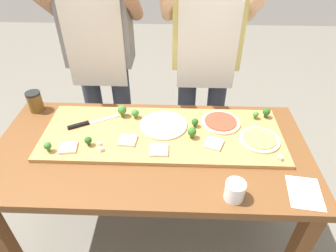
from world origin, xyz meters
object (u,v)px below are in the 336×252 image
pizza_whole_tomato_red (221,122)px  broccoli_floret_back_mid (122,110)px  pizza_slice_center (214,144)px  recipe_note (305,193)px  sauce_jar (35,101)px  prep_table (152,163)px  pizza_whole_cheese_artichoke (163,125)px  cook_right (206,49)px  broccoli_floret_front_right (256,114)px  broccoli_floret_center_right (48,146)px  cheese_crumble_b (101,149)px  broccoli_floret_center_left (195,122)px  flour_cup (235,191)px  broccoli_floret_back_right (88,140)px  chefs_knife (86,123)px  pizza_slice_far_right (68,148)px  pizza_whole_pesto_green (259,139)px  pizza_slice_near_left (159,150)px  pizza_slice_near_right (128,140)px  cheese_crumble_c (280,158)px  broccoli_floret_front_mid (192,132)px  broccoli_floret_back_left (266,112)px  cook_left (99,47)px  broccoli_floret_front_left (135,113)px  cheese_crumble_a (100,144)px

pizza_whole_tomato_red → broccoli_floret_back_mid: bearing=175.2°
pizza_slice_center → recipe_note: pizza_slice_center is taller
sauce_jar → prep_table: bearing=-23.4°
pizza_whole_cheese_artichoke → cook_right: cook_right is taller
broccoli_floret_front_right → broccoli_floret_center_right: 1.05m
broccoli_floret_center_right → cheese_crumble_b: (0.24, 0.01, -0.02)m
broccoli_floret_center_left → flour_cup: size_ratio=0.57×
recipe_note → pizza_slice_center: bearing=143.2°
pizza_whole_tomato_red → broccoli_floret_back_right: broccoli_floret_back_right is taller
broccoli_floret_back_mid → pizza_whole_cheese_artichoke: bearing=-18.9°
chefs_knife → cheese_crumble_b: 0.23m
pizza_whole_cheese_artichoke → broccoli_floret_back_mid: (-0.22, 0.08, 0.03)m
pizza_slice_center → cook_right: 0.66m
pizza_slice_far_right → pizza_slice_center: bearing=4.4°
pizza_whole_pesto_green → broccoli_floret_center_left: bearing=162.2°
pizza_slice_near_left → pizza_slice_near_right: bearing=158.0°
pizza_whole_pesto_green → broccoli_floret_back_right: (-0.82, -0.07, 0.02)m
pizza_slice_far_right → pizza_slice_near_left: bearing=-0.1°
pizza_slice_far_right → pizza_whole_cheese_artichoke: bearing=23.6°
pizza_whole_cheese_artichoke → flour_cup: (0.30, -0.43, 0.01)m
pizza_whole_pesto_green → cheese_crumble_b: bearing=-172.3°
chefs_knife → broccoli_floret_center_left: size_ratio=5.23×
cheese_crumble_c → sauce_jar: bearing=163.4°
prep_table → pizza_whole_pesto_green: size_ratio=7.76×
prep_table → broccoli_floret_center_left: broccoli_floret_center_left is taller
broccoli_floret_center_left → cheese_crumble_b: broccoli_floret_center_left is taller
pizza_whole_pesto_green → broccoli_floret_front_mid: 0.33m
pizza_whole_pesto_green → broccoli_floret_back_right: broccoli_floret_back_right is taller
pizza_whole_pesto_green → broccoli_floret_front_mid: size_ratio=3.27×
pizza_slice_center → pizza_slice_near_right: bearing=178.7°
pizza_slice_far_right → flour_cup: size_ratio=0.94×
pizza_slice_near_right → broccoli_floret_center_left: 0.35m
cheese_crumble_c → pizza_slice_near_right: bearing=171.8°
broccoli_floret_center_left → broccoli_floret_back_mid: bearing=168.9°
pizza_whole_pesto_green → broccoli_floret_center_right: (-0.99, -0.11, 0.03)m
broccoli_floret_center_left → cheese_crumble_b: bearing=-155.5°
pizza_slice_near_left → broccoli_floret_back_left: bearing=27.3°
chefs_knife → broccoli_floret_back_mid: size_ratio=3.70×
pizza_slice_near_right → broccoli_floret_back_left: (0.71, 0.22, 0.03)m
broccoli_floret_back_left → chefs_knife: bearing=-174.2°
flour_cup → broccoli_floret_front_mid: bearing=114.8°
broccoli_floret_back_mid → cook_left: (-0.19, 0.41, 0.17)m
pizza_whole_pesto_green → broccoli_floret_center_left: size_ratio=4.13×
pizza_slice_near_right → broccoli_floret_back_right: 0.19m
pizza_slice_far_right → cheese_crumble_b: bearing=-3.4°
broccoli_floret_back_left → broccoli_floret_center_right: broccoli_floret_back_left is taller
broccoli_floret_front_left → cook_left: (-0.26, 0.42, 0.18)m
broccoli_floret_center_right → cook_right: 1.05m
broccoli_floret_back_right → cheese_crumble_a: bearing=6.3°
pizza_whole_cheese_artichoke → flour_cup: flour_cup is taller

